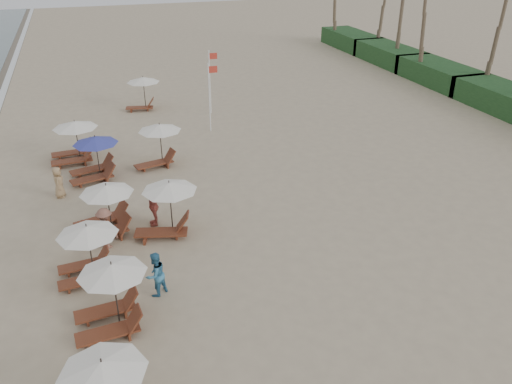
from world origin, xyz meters
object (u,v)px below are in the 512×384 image
object	(u,v)px
lounger_station_3	(102,211)
inland_station_0	(165,206)
lounger_station_2	(85,251)
lounger_station_4	(92,159)
lounger_station_5	(72,143)
flag_pole_near	(210,94)
inland_station_2	(142,89)
lounger_station_1	(108,298)
beachgoer_mid_a	(155,274)
beachgoer_far_b	(58,182)
inland_station_1	(157,142)
beachgoer_far_a	(153,205)
beachgoer_mid_b	(106,228)

from	to	relation	value
lounger_station_3	inland_station_0	distance (m)	2.63
lounger_station_2	lounger_station_4	bearing A→B (deg)	85.44
lounger_station_3	lounger_station_5	world-z (taller)	lounger_station_5
flag_pole_near	inland_station_2	bearing A→B (deg)	120.95
lounger_station_1	lounger_station_5	xyz separation A→B (m)	(-0.78, 14.12, -0.03)
lounger_station_2	beachgoer_mid_a	distance (m)	2.81
lounger_station_4	flag_pole_near	world-z (taller)	flag_pole_near
lounger_station_4	beachgoer_far_b	xyz separation A→B (m)	(-1.63, -1.57, -0.29)
lounger_station_5	inland_station_1	world-z (taller)	inland_station_1
lounger_station_5	inland_station_1	size ratio (longest dim) A/B	0.99
inland_station_0	beachgoer_far_b	bearing A→B (deg)	129.91
inland_station_2	beachgoer_mid_a	world-z (taller)	inland_station_2
lounger_station_4	beachgoer_mid_a	bearing A→B (deg)	-81.72
lounger_station_4	inland_station_1	distance (m)	3.35
inland_station_0	beachgoer_far_a	xyz separation A→B (m)	(-0.36, 1.00, -0.40)
beachgoer_mid_a	lounger_station_4	bearing A→B (deg)	-115.89
lounger_station_1	lounger_station_4	bearing A→B (deg)	89.46
lounger_station_2	lounger_station_3	size ratio (longest dim) A/B	0.89
lounger_station_4	inland_station_0	distance (m)	7.00
beachgoer_far_a	flag_pole_near	world-z (taller)	flag_pole_near
flag_pole_near	inland_station_0	bearing A→B (deg)	-112.51
inland_station_2	beachgoer_far_b	distance (m)	13.29
inland_station_2	beachgoer_far_a	xyz separation A→B (m)	(-1.67, -16.05, -0.54)
beachgoer_far_a	beachgoer_far_b	world-z (taller)	beachgoer_far_a
lounger_station_3	beachgoer_far_a	distance (m)	2.05
lounger_station_3	lounger_station_4	xyz separation A→B (m)	(-0.10, 5.52, 0.05)
beachgoer_mid_b	inland_station_0	bearing A→B (deg)	-127.52
lounger_station_2	inland_station_2	world-z (taller)	inland_station_2
inland_station_1	beachgoer_mid_b	world-z (taller)	inland_station_1
beachgoer_far_b	inland_station_2	bearing A→B (deg)	-17.44
inland_station_1	lounger_station_2	bearing A→B (deg)	-113.60
lounger_station_2	lounger_station_5	world-z (taller)	lounger_station_5
lounger_station_1	lounger_station_5	world-z (taller)	lounger_station_1
inland_station_2	beachgoer_far_a	bearing A→B (deg)	-95.93
lounger_station_4	beachgoer_mid_a	distance (m)	10.43
beachgoer_far_a	beachgoer_far_b	size ratio (longest dim) A/B	1.21
inland_station_0	beachgoer_mid_a	bearing A→B (deg)	-104.94
inland_station_0	lounger_station_1	bearing A→B (deg)	-117.72
lounger_station_5	lounger_station_4	bearing A→B (deg)	-71.16
lounger_station_2	lounger_station_3	xyz separation A→B (m)	(0.79, 3.05, -0.13)
lounger_station_1	beachgoer_far_a	world-z (taller)	lounger_station_1
lounger_station_2	inland_station_0	xyz separation A→B (m)	(3.20, 2.04, 0.19)
beachgoer_mid_a	flag_pole_near	xyz separation A→B (m)	(5.73, 15.17, 1.53)
beachgoer_mid_a	lounger_station_2	bearing A→B (deg)	-72.82
flag_pole_near	lounger_station_5	bearing A→B (deg)	-164.49
lounger_station_1	lounger_station_4	size ratio (longest dim) A/B	0.94
lounger_station_1	beachgoer_far_b	bearing A→B (deg)	98.69
beachgoer_mid_a	flag_pole_near	size ratio (longest dim) A/B	0.39
beachgoer_far_a	lounger_station_2	bearing A→B (deg)	-39.72
inland_station_2	flag_pole_near	world-z (taller)	flag_pole_near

